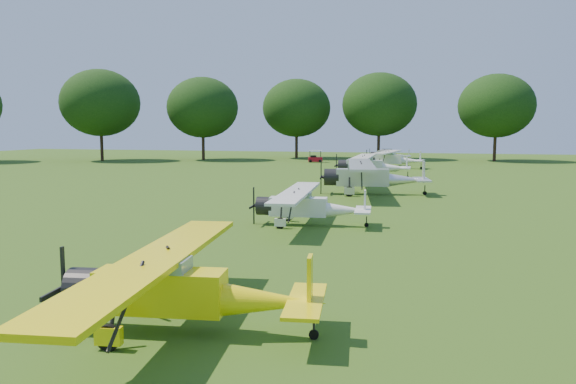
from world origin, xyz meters
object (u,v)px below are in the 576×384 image
aircraft_4 (371,175)px  golf_cart (315,158)px  aircraft_3 (307,204)px  aircraft_7 (389,154)px  aircraft_2 (180,285)px  aircraft_5 (370,164)px  aircraft_6 (392,158)px

aircraft_4 → golf_cart: size_ratio=5.79×
aircraft_3 → aircraft_7: aircraft_3 is taller
aircraft_2 → aircraft_4: aircraft_4 is taller
aircraft_2 → aircraft_5: aircraft_5 is taller
aircraft_3 → aircraft_7: bearing=85.2°
aircraft_3 → aircraft_5: size_ratio=0.82×
aircraft_4 → aircraft_6: 26.73m
aircraft_2 → aircraft_5: size_ratio=0.88×
aircraft_3 → aircraft_4: bearing=78.4°
aircraft_2 → aircraft_7: (-0.66, 67.46, -0.08)m
aircraft_4 → aircraft_5: size_ratio=1.09×
aircraft_6 → golf_cart: bearing=148.1°
aircraft_5 → aircraft_7: bearing=89.4°
aircraft_7 → golf_cart: 10.35m
aircraft_6 → aircraft_7: bearing=103.1°
aircraft_5 → aircraft_6: size_ratio=1.05×
aircraft_5 → aircraft_7: (-0.33, 25.77, -0.24)m
aircraft_2 → aircraft_4: size_ratio=0.81×
aircraft_6 → aircraft_4: bearing=-82.5°
aircraft_2 → aircraft_7: aircraft_2 is taller
aircraft_2 → golf_cart: (-10.34, 63.81, -0.59)m
aircraft_5 → aircraft_2: bearing=-90.9°
aircraft_5 → aircraft_7: 25.77m
aircraft_3 → aircraft_5: aircraft_5 is taller
aircraft_2 → aircraft_6: aircraft_6 is taller
aircraft_4 → golf_cart: bearing=99.1°
aircraft_3 → golf_cart: 50.12m
aircraft_6 → golf_cart: aircraft_6 is taller
aircraft_2 → aircraft_6: size_ratio=0.92×
aircraft_6 → golf_cart: size_ratio=5.06×
aircraft_4 → aircraft_5: 13.52m
aircraft_4 → aircraft_6: (-0.42, 26.72, -0.18)m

